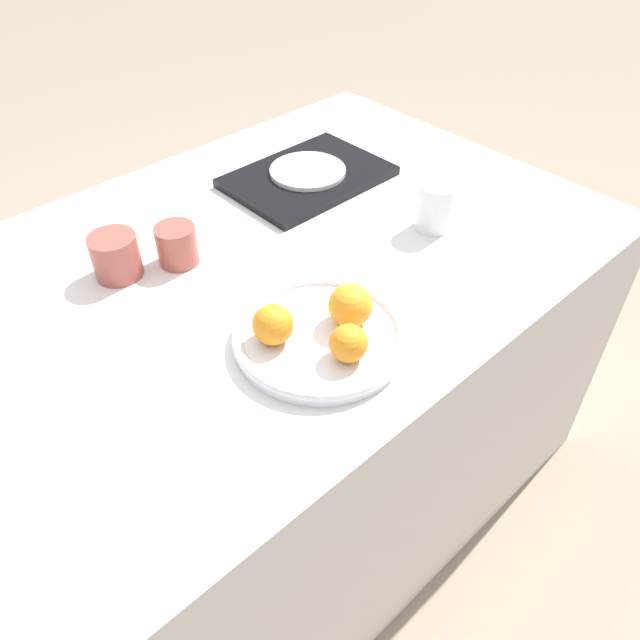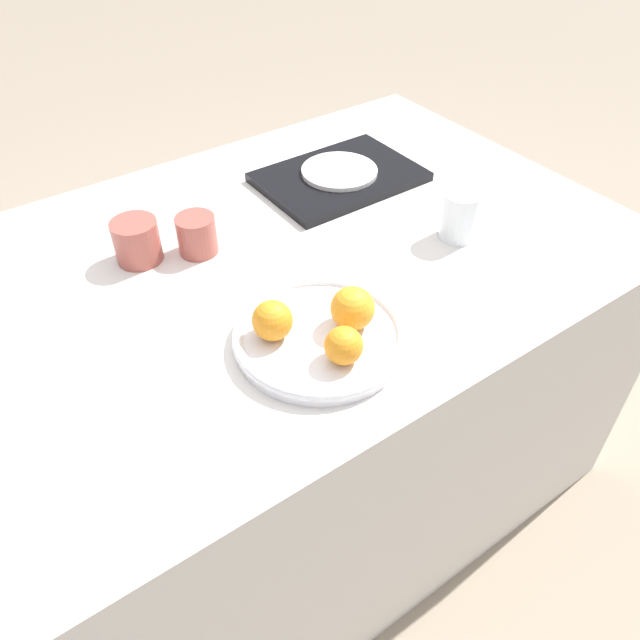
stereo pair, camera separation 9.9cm
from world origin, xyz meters
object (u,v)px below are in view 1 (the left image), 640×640
(fruit_platter, at_px, (320,336))
(water_glass, at_px, (435,207))
(cup_0, at_px, (177,245))
(side_plate, at_px, (308,171))
(serving_tray, at_px, (308,177))
(orange_1, at_px, (350,306))
(cup_1, at_px, (116,256))
(orange_2, at_px, (273,325))
(orange_0, at_px, (349,343))

(fruit_platter, xyz_separation_m, water_glass, (0.40, 0.09, 0.03))
(cup_0, bearing_deg, side_plate, 9.21)
(cup_0, bearing_deg, serving_tray, 9.21)
(fruit_platter, xyz_separation_m, orange_1, (0.05, -0.01, 0.04))
(water_glass, relative_size, cup_1, 1.12)
(fruit_platter, distance_m, orange_1, 0.07)
(fruit_platter, bearing_deg, cup_1, 110.64)
(orange_1, bearing_deg, serving_tray, 55.67)
(orange_1, relative_size, water_glass, 0.74)
(fruit_platter, height_order, cup_0, cup_0)
(orange_2, relative_size, serving_tray, 0.19)
(orange_2, bearing_deg, serving_tray, 42.23)
(side_plate, bearing_deg, water_glass, -79.51)
(water_glass, xyz_separation_m, cup_0, (-0.44, 0.25, -0.01))
(orange_2, distance_m, cup_1, 0.36)
(serving_tray, height_order, cup_1, cup_1)
(fruit_platter, relative_size, orange_1, 3.94)
(orange_2, bearing_deg, orange_0, -61.36)
(serving_tray, height_order, cup_0, cup_0)
(serving_tray, xyz_separation_m, cup_1, (-0.49, -0.02, 0.03))
(side_plate, bearing_deg, cup_1, -177.58)
(orange_1, height_order, cup_0, orange_1)
(orange_2, relative_size, cup_0, 0.86)
(fruit_platter, height_order, water_glass, water_glass)
(fruit_platter, bearing_deg, orange_2, 148.26)
(orange_1, height_order, side_plate, orange_1)
(fruit_platter, distance_m, orange_2, 0.08)
(orange_0, bearing_deg, orange_2, 118.64)
(fruit_platter, distance_m, water_glass, 0.41)
(orange_1, relative_size, orange_2, 1.10)
(orange_0, relative_size, serving_tray, 0.17)
(side_plate, bearing_deg, serving_tray, 0.00)
(water_glass, bearing_deg, fruit_platter, -166.88)
(orange_0, distance_m, serving_tray, 0.59)
(cup_0, distance_m, cup_1, 0.11)
(orange_2, bearing_deg, cup_0, 86.10)
(cup_0, xyz_separation_m, cup_1, (-0.10, 0.04, 0.00))
(fruit_platter, xyz_separation_m, cup_1, (-0.15, 0.39, 0.03))
(orange_2, xyz_separation_m, serving_tray, (0.41, 0.37, -0.04))
(water_glass, bearing_deg, orange_1, -162.88)
(water_glass, relative_size, cup_0, 1.28)
(fruit_platter, height_order, orange_1, orange_1)
(orange_1, relative_size, cup_1, 0.83)
(orange_1, distance_m, serving_tray, 0.51)
(fruit_platter, bearing_deg, serving_tray, 50.01)
(serving_tray, bearing_deg, fruit_platter, -129.99)
(orange_0, distance_m, cup_0, 0.42)
(serving_tray, bearing_deg, orange_1, -124.33)
(fruit_platter, relative_size, cup_0, 3.74)
(fruit_platter, relative_size, cup_1, 3.27)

